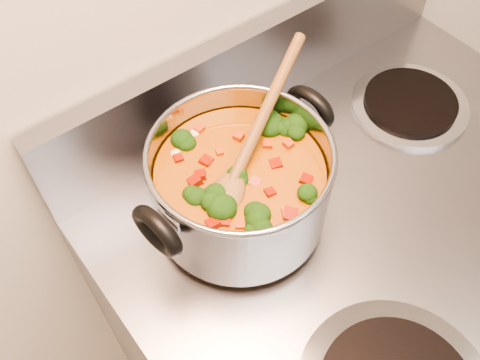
{
  "coord_description": "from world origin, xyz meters",
  "views": [
    {
      "loc": [
        -0.5,
        0.99,
        1.58
      ],
      "look_at": [
        -0.25,
        1.32,
        1.01
      ],
      "focal_mm": 40.0,
      "sensor_mm": 36.0,
      "label": 1
    }
  ],
  "objects": [
    {
      "name": "electric_range",
      "position": [
        -0.07,
        1.16,
        0.47
      ],
      "size": [
        0.78,
        0.71,
        1.08
      ],
      "color": "gray",
      "rests_on": "ground"
    },
    {
      "name": "stockpot",
      "position": [
        -0.25,
        1.32,
        1.0
      ],
      "size": [
        0.3,
        0.24,
        0.15
      ],
      "rotation": [
        0.0,
        0.0,
        0.14
      ],
      "color": "#96969D",
      "rests_on": "electric_range"
    },
    {
      "name": "wooden_spoon",
      "position": [
        -0.23,
        1.32,
        1.05
      ],
      "size": [
        0.27,
        0.16,
        0.09
      ],
      "rotation": [
        0.0,
        0.0,
        0.49
      ],
      "color": "brown",
      "rests_on": "stockpot"
    },
    {
      "name": "cooktop_crumbs",
      "position": [
        -0.25,
        1.4,
        0.92
      ],
      "size": [
        0.11,
        0.3,
        0.01
      ],
      "color": "black",
      "rests_on": "electric_range"
    }
  ]
}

